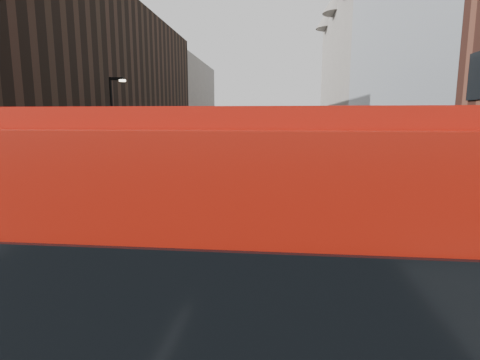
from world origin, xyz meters
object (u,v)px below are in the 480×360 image
(red_bus, at_px, (256,225))
(car_c, at_px, (279,158))
(grey_bus, at_px, (272,140))
(car_a, at_px, (296,178))
(street_lamp, at_px, (114,125))
(car_b, at_px, (275,172))

(red_bus, xyz_separation_m, car_c, (0.62, 30.76, -1.91))
(grey_bus, relative_size, car_a, 3.47)
(car_c, bearing_deg, grey_bus, 100.16)
(street_lamp, bearing_deg, car_c, 53.25)
(red_bus, xyz_separation_m, car_b, (0.30, 19.75, -1.78))
(red_bus, relative_size, grey_bus, 0.91)
(car_c, bearing_deg, car_b, -89.69)
(street_lamp, relative_size, red_bus, 0.61)
(car_a, distance_m, car_b, 1.94)
(street_lamp, bearing_deg, grey_bus, 63.26)
(grey_bus, bearing_deg, red_bus, -89.38)
(car_a, xyz_separation_m, car_b, (-1.42, 1.30, 0.17))
(street_lamp, xyz_separation_m, red_bus, (10.07, -16.44, -1.62))
(grey_bus, height_order, car_c, grey_bus)
(street_lamp, height_order, car_a, street_lamp)
(street_lamp, relative_size, car_a, 1.93)
(street_lamp, height_order, car_b, street_lamp)
(grey_bus, height_order, car_a, grey_bus)
(red_bus, bearing_deg, car_b, 89.62)
(car_b, bearing_deg, car_c, 92.30)
(car_b, height_order, car_c, car_b)
(street_lamp, height_order, car_c, street_lamp)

